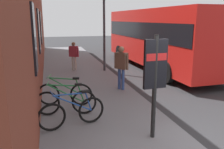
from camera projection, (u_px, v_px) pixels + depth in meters
ground at (144, 82)px, 10.95m from camera, size 60.00×60.00×0.00m
sidewalk_pavement at (79, 75)px, 12.12m from camera, size 24.00×3.50×0.12m
bicycle_beside_lamp at (73, 112)px, 6.09m from camera, size 0.55×1.74×0.97m
bicycle_mid_rack at (66, 102)px, 6.87m from camera, size 0.48×1.76×0.97m
bicycle_by_door at (65, 94)px, 7.62m from camera, size 0.64×1.72×0.97m
transit_info_sign at (155, 71)px, 5.28m from camera, size 0.13×0.55×2.40m
city_bus at (158, 35)px, 13.79m from camera, size 10.57×2.87×3.35m
pedestrian_crossing_street at (74, 53)px, 12.70m from camera, size 0.42×0.51×1.53m
pedestrian_by_facade at (121, 64)px, 9.21m from camera, size 0.53×0.49×1.70m
street_lamp at (104, 6)px, 12.13m from camera, size 0.28×0.28×5.70m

